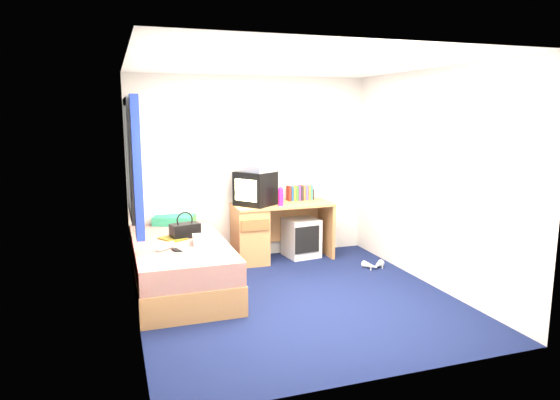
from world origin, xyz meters
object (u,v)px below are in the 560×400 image
object	(u,v)px
storage_cube	(301,237)
aerosol_can	(270,197)
magazine	(173,239)
pink_water_bottle	(281,197)
pillow	(174,220)
remote_control	(177,251)
water_bottle	(165,246)
towel	(206,239)
picture_frame	(313,194)
handbag	(185,230)
crt_tv	(255,188)
desk	(262,230)
white_heels	(374,265)
colour_swatch_fan	(186,253)
bed	(181,265)
vcr	(255,168)

from	to	relation	value
storage_cube	aerosol_can	bearing A→B (deg)	171.26
magazine	pink_water_bottle	bearing A→B (deg)	18.17
pillow	remote_control	bearing A→B (deg)	-95.89
magazine	water_bottle	bearing A→B (deg)	-106.68
towel	remote_control	world-z (taller)	towel
water_bottle	magazine	bearing A→B (deg)	73.32
picture_frame	aerosol_can	xyz separation A→B (m)	(-0.66, -0.14, 0.02)
picture_frame	handbag	world-z (taller)	picture_frame
pillow	crt_tv	world-z (taller)	crt_tv
desk	white_heels	size ratio (longest dim) A/B	4.32
crt_tv	colour_swatch_fan	world-z (taller)	crt_tv
handbag	water_bottle	world-z (taller)	handbag
desk	bed	bearing A→B (deg)	-147.58
handbag	pillow	bearing A→B (deg)	78.08
pink_water_bottle	magazine	distance (m)	1.53
aerosol_can	white_heels	bearing A→B (deg)	-36.83
bed	desk	xyz separation A→B (m)	(1.16, 0.74, 0.14)
pink_water_bottle	water_bottle	world-z (taller)	pink_water_bottle
water_bottle	handbag	bearing A→B (deg)	59.63
picture_frame	aerosol_can	bearing A→B (deg)	-150.30
desk	picture_frame	xyz separation A→B (m)	(0.79, 0.17, 0.41)
pillow	vcr	distance (m)	1.21
storage_cube	remote_control	bearing A→B (deg)	-154.41
bed	towel	xyz separation A→B (m)	(0.26, -0.19, 0.32)
water_bottle	colour_swatch_fan	world-z (taller)	water_bottle
crt_tv	vcr	xyz separation A→B (m)	(0.00, 0.00, 0.26)
pillow	aerosol_can	bearing A→B (deg)	-5.22
storage_cube	remote_control	world-z (taller)	remote_control
crt_tv	aerosol_can	world-z (taller)	crt_tv
pillow	aerosol_can	world-z (taller)	aerosol_can
crt_tv	pillow	bearing A→B (deg)	-135.62
vcr	pink_water_bottle	size ratio (longest dim) A/B	2.13
aerosol_can	white_heels	size ratio (longest dim) A/B	0.63
white_heels	handbag	bearing A→B (deg)	174.61
bed	desk	size ratio (longest dim) A/B	1.54
storage_cube	picture_frame	distance (m)	0.62
pillow	desk	distance (m)	1.14
crt_tv	pink_water_bottle	bearing A→B (deg)	24.95
desk	vcr	xyz separation A→B (m)	(-0.09, 0.00, 0.82)
bed	crt_tv	xyz separation A→B (m)	(1.07, 0.74, 0.70)
picture_frame	pink_water_bottle	xyz separation A→B (m)	(-0.58, -0.32, 0.04)
crt_tv	colour_swatch_fan	distance (m)	1.70
bed	aerosol_can	bearing A→B (deg)	30.89
aerosol_can	handbag	xyz separation A→B (m)	(-1.20, -0.61, -0.22)
desk	colour_swatch_fan	bearing A→B (deg)	-132.92
vcr	magazine	size ratio (longest dim) A/B	1.63
pillow	white_heels	world-z (taller)	pillow
picture_frame	pink_water_bottle	world-z (taller)	pink_water_bottle
vcr	picture_frame	world-z (taller)	vcr
crt_tv	towel	size ratio (longest dim) A/B	2.15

